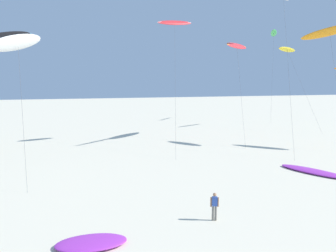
{
  "coord_description": "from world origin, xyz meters",
  "views": [
    {
      "loc": [
        -7.89,
        -2.97,
        8.11
      ],
      "look_at": [
        -0.26,
        22.39,
        4.46
      ],
      "focal_mm": 35.53,
      "sensor_mm": 36.0,
      "label": 1
    }
  ],
  "objects_px": {
    "flying_kite_4": "(18,42)",
    "flying_kite_2": "(274,33)",
    "grounded_kite_0": "(91,243)",
    "person_far_watcher": "(215,205)",
    "flying_kite_0": "(330,32)",
    "grounded_kite_1": "(313,171)",
    "flying_kite_9": "(237,46)",
    "flying_kite_8": "(287,50)",
    "flying_kite_3": "(175,23)",
    "flying_kite_6": "(0,39)"
  },
  "relations": [
    {
      "from": "flying_kite_4",
      "to": "grounded_kite_1",
      "type": "relative_size",
      "value": 1.98
    },
    {
      "from": "flying_kite_4",
      "to": "grounded_kite_0",
      "type": "bearing_deg",
      "value": -70.5
    },
    {
      "from": "flying_kite_2",
      "to": "person_far_watcher",
      "type": "xyz_separation_m",
      "value": [
        -31.93,
        -42.21,
        -16.51
      ]
    },
    {
      "from": "flying_kite_2",
      "to": "flying_kite_9",
      "type": "relative_size",
      "value": 1.34
    },
    {
      "from": "flying_kite_6",
      "to": "person_far_watcher",
      "type": "xyz_separation_m",
      "value": [
        15.12,
        -26.23,
        -11.94
      ]
    },
    {
      "from": "flying_kite_4",
      "to": "flying_kite_3",
      "type": "bearing_deg",
      "value": 38.59
    },
    {
      "from": "person_far_watcher",
      "to": "flying_kite_8",
      "type": "bearing_deg",
      "value": 49.17
    },
    {
      "from": "flying_kite_4",
      "to": "flying_kite_6",
      "type": "height_order",
      "value": "flying_kite_6"
    },
    {
      "from": "flying_kite_2",
      "to": "flying_kite_8",
      "type": "relative_size",
      "value": 1.3
    },
    {
      "from": "grounded_kite_0",
      "to": "flying_kite_2",
      "type": "bearing_deg",
      "value": 47.92
    },
    {
      "from": "flying_kite_2",
      "to": "flying_kite_8",
      "type": "height_order",
      "value": "flying_kite_2"
    },
    {
      "from": "flying_kite_9",
      "to": "flying_kite_6",
      "type": "bearing_deg",
      "value": 178.66
    },
    {
      "from": "flying_kite_3",
      "to": "grounded_kite_1",
      "type": "height_order",
      "value": "flying_kite_3"
    },
    {
      "from": "flying_kite_4",
      "to": "flying_kite_2",
      "type": "bearing_deg",
      "value": 35.61
    },
    {
      "from": "flying_kite_6",
      "to": "person_far_watcher",
      "type": "height_order",
      "value": "flying_kite_6"
    },
    {
      "from": "flying_kite_4",
      "to": "grounded_kite_0",
      "type": "height_order",
      "value": "flying_kite_4"
    },
    {
      "from": "flying_kite_8",
      "to": "flying_kite_0",
      "type": "bearing_deg",
      "value": -110.37
    },
    {
      "from": "grounded_kite_0",
      "to": "person_far_watcher",
      "type": "bearing_deg",
      "value": 7.92
    },
    {
      "from": "flying_kite_0",
      "to": "flying_kite_8",
      "type": "relative_size",
      "value": 1.09
    },
    {
      "from": "flying_kite_6",
      "to": "flying_kite_9",
      "type": "distance_m",
      "value": 30.0
    },
    {
      "from": "flying_kite_9",
      "to": "person_far_watcher",
      "type": "xyz_separation_m",
      "value": [
        -14.87,
        -25.53,
        -11.92
      ]
    },
    {
      "from": "flying_kite_0",
      "to": "grounded_kite_1",
      "type": "xyz_separation_m",
      "value": [
        -9.8,
        -9.98,
        -13.76
      ]
    },
    {
      "from": "flying_kite_2",
      "to": "grounded_kite_0",
      "type": "bearing_deg",
      "value": -132.08
    },
    {
      "from": "flying_kite_2",
      "to": "flying_kite_9",
      "type": "distance_m",
      "value": 24.3
    },
    {
      "from": "flying_kite_2",
      "to": "flying_kite_9",
      "type": "height_order",
      "value": "flying_kite_2"
    },
    {
      "from": "flying_kite_9",
      "to": "flying_kite_2",
      "type": "bearing_deg",
      "value": 44.36
    },
    {
      "from": "flying_kite_3",
      "to": "flying_kite_6",
      "type": "bearing_deg",
      "value": 175.63
    },
    {
      "from": "flying_kite_2",
      "to": "flying_kite_3",
      "type": "xyz_separation_m",
      "value": [
        -26.44,
        -17.56,
        -2.07
      ]
    },
    {
      "from": "flying_kite_6",
      "to": "grounded_kite_0",
      "type": "bearing_deg",
      "value": -73.55
    },
    {
      "from": "flying_kite_0",
      "to": "person_far_watcher",
      "type": "relative_size",
      "value": 9.04
    },
    {
      "from": "flying_kite_0",
      "to": "person_far_watcher",
      "type": "xyz_separation_m",
      "value": [
        -22.43,
        -16.7,
        -12.97
      ]
    },
    {
      "from": "flying_kite_9",
      "to": "grounded_kite_0",
      "type": "bearing_deg",
      "value": -129.62
    },
    {
      "from": "flying_kite_0",
      "to": "flying_kite_4",
      "type": "distance_m",
      "value": 34.39
    },
    {
      "from": "grounded_kite_0",
      "to": "flying_kite_4",
      "type": "bearing_deg",
      "value": 109.5
    },
    {
      "from": "flying_kite_2",
      "to": "grounded_kite_1",
      "type": "xyz_separation_m",
      "value": [
        -19.31,
        -35.49,
        -17.29
      ]
    },
    {
      "from": "flying_kite_2",
      "to": "flying_kite_8",
      "type": "xyz_separation_m",
      "value": [
        -3.47,
        -9.27,
        -4.1
      ]
    },
    {
      "from": "flying_kite_4",
      "to": "flying_kite_8",
      "type": "xyz_separation_m",
      "value": [
        39.85,
        21.76,
        2.36
      ]
    },
    {
      "from": "flying_kite_4",
      "to": "flying_kite_9",
      "type": "relative_size",
      "value": 0.92
    },
    {
      "from": "flying_kite_0",
      "to": "person_far_watcher",
      "type": "bearing_deg",
      "value": -143.32
    },
    {
      "from": "flying_kite_6",
      "to": "flying_kite_8",
      "type": "relative_size",
      "value": 1.03
    },
    {
      "from": "flying_kite_2",
      "to": "flying_kite_3",
      "type": "height_order",
      "value": "flying_kite_2"
    },
    {
      "from": "flying_kite_3",
      "to": "flying_kite_6",
      "type": "relative_size",
      "value": 1.12
    },
    {
      "from": "flying_kite_4",
      "to": "person_far_watcher",
      "type": "relative_size",
      "value": 7.42
    },
    {
      "from": "flying_kite_3",
      "to": "person_far_watcher",
      "type": "bearing_deg",
      "value": -102.56
    },
    {
      "from": "flying_kite_4",
      "to": "flying_kite_8",
      "type": "relative_size",
      "value": 0.89
    },
    {
      "from": "flying_kite_6",
      "to": "person_far_watcher",
      "type": "relative_size",
      "value": 8.53
    },
    {
      "from": "flying_kite_9",
      "to": "person_far_watcher",
      "type": "height_order",
      "value": "flying_kite_9"
    },
    {
      "from": "flying_kite_4",
      "to": "flying_kite_6",
      "type": "bearing_deg",
      "value": 103.92
    },
    {
      "from": "flying_kite_2",
      "to": "flying_kite_9",
      "type": "bearing_deg",
      "value": -135.64
    },
    {
      "from": "grounded_kite_1",
      "to": "flying_kite_9",
      "type": "bearing_deg",
      "value": 83.19
    }
  ]
}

